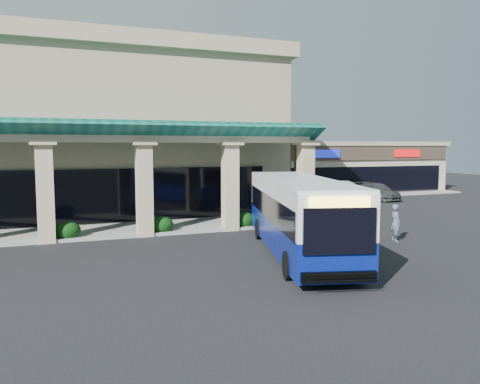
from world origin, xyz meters
name	(u,v)px	position (x,y,z in m)	size (l,w,h in m)	color
ground	(239,253)	(0.00, 0.00, 0.00)	(110.00, 110.00, 0.00)	black
main_building	(39,128)	(-8.00, 16.00, 5.67)	(30.80, 14.80, 11.35)	tan
arcade	(35,179)	(-8.00, 6.80, 2.85)	(30.00, 6.20, 5.70)	#0E594E
strip_mall	(318,166)	(18.00, 24.00, 2.45)	(22.50, 12.50, 4.90)	beige
palm_0	(296,163)	(8.50, 11.00, 3.30)	(2.40, 2.40, 6.60)	#205F19
palm_1	(289,167)	(9.50, 14.00, 2.90)	(2.40, 2.40, 5.80)	#205F19
broadleaf_tree	(241,171)	(7.50, 19.00, 2.41)	(2.60, 2.60, 4.81)	black
transit_bus	(299,217)	(2.23, -1.00, 1.56)	(2.60, 11.18, 3.12)	navy
pedestrian	(396,223)	(7.71, -0.34, 0.88)	(0.64, 0.42, 1.75)	#515873
car_silver	(298,194)	(10.16, 13.74, 0.77)	(1.81, 4.50, 1.53)	#A6A6A6
car_white	(343,191)	(14.75, 14.60, 0.80)	(1.69, 4.84, 1.60)	silver
car_red	(377,191)	(17.89, 14.29, 0.69)	(1.93, 4.76, 1.38)	#404243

